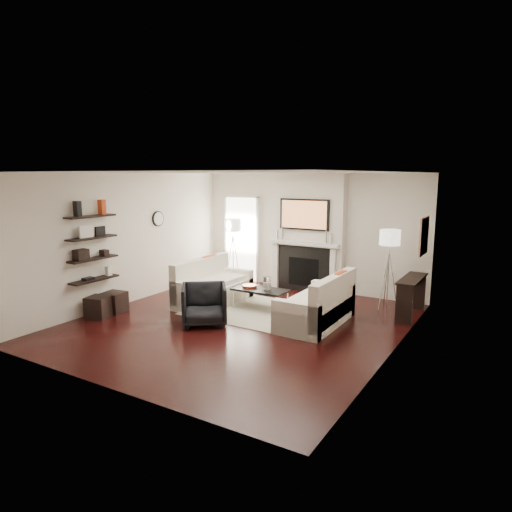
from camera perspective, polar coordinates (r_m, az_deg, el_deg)
The scene contains 71 objects.
room_envelope at distance 8.06m, azimuth -2.20°, elevation 0.76°, with size 6.00×6.00×6.00m.
chimney_breast at distance 10.56m, azimuth 6.38°, elevation 2.92°, with size 1.80×0.25×2.70m, color silver.
fireplace_surround at distance 10.57m, azimuth 5.99°, elevation -1.62°, with size 1.30×0.02×1.04m, color black.
firebox at distance 10.58m, azimuth 5.97°, elevation -2.00°, with size 0.75×0.02×0.65m, color black.
mantel_pilaster_l at distance 10.86m, azimuth 2.48°, elevation -1.10°, with size 0.12×0.08×1.10m, color white.
mantel_pilaster_r at distance 10.26m, azimuth 9.56°, elevation -1.89°, with size 0.12×0.08×1.10m, color white.
mantel_shelf at distance 10.42m, azimuth 5.93°, elevation 1.56°, with size 1.70×0.18×0.07m, color white.
tv_body at distance 10.37m, azimuth 6.06°, elevation 5.19°, with size 1.20×0.06×0.70m, color black.
tv_screen at distance 10.34m, azimuth 5.98°, elevation 5.18°, with size 1.10×0.01×0.62m, color #BF723F.
candlestick_l_tall at distance 10.65m, azimuth 3.29°, elevation 2.78°, with size 0.04×0.04×0.30m, color silver.
candlestick_l_short at distance 10.71m, azimuth 2.67°, elevation 2.67°, with size 0.04×0.04×0.24m, color silver.
candlestick_r_tall at distance 10.19m, azimuth 8.78°, elevation 2.35°, with size 0.04×0.04×0.30m, color silver.
candlestick_r_short at distance 10.14m, azimuth 9.45°, elevation 2.13°, with size 0.04×0.04×0.24m, color silver.
hallway_panel at distance 11.57m, azimuth -1.78°, elevation 2.11°, with size 0.90×0.02×2.10m, color white.
door_trim_l at distance 11.82m, azimuth -3.79°, elevation 2.26°, with size 0.06×0.06×2.16m, color white.
door_trim_r at distance 11.30m, azimuth 0.21°, elevation 1.92°, with size 0.06×0.06×2.16m, color white.
door_trim_top at distance 11.46m, azimuth -1.87°, elevation 7.45°, with size 1.02×0.06×0.06m, color white.
rug at distance 9.06m, azimuth 0.40°, elevation -6.91°, with size 2.60×2.00×0.01m, color #BAB498.
loveseat_left_base at distance 9.61m, azimuth -5.28°, elevation -4.70°, with size 0.85×1.80×0.42m, color white.
loveseat_left_back at distance 9.73m, azimuth -6.90°, elevation -2.62°, with size 0.18×1.80×0.80m, color white.
loveseat_left_arm_n at distance 8.97m, azimuth -8.36°, elevation -5.24°, with size 0.85×0.18×0.60m, color white.
loveseat_left_arm_s at distance 10.23m, azimuth -2.60°, elevation -3.23°, with size 0.85×0.18×0.60m, color white.
loveseat_left_cushion at distance 9.52m, azimuth -5.06°, elevation -3.22°, with size 0.63×1.44×0.10m, color white.
pillow_left_orange at distance 9.93m, azimuth -5.87°, elevation -1.15°, with size 0.10×0.42×0.42m, color #B83C16.
pillow_left_charcoal at distance 9.46m, azimuth -8.04°, elevation -1.81°, with size 0.10×0.40×0.40m, color black.
loveseat_right_base at distance 8.35m, azimuth 7.48°, elevation -7.03°, with size 0.85×1.80×0.42m, color white.
loveseat_right_back at distance 8.14m, azimuth 9.69°, elevation -5.22°, with size 0.18×1.80×0.80m, color white.
loveseat_right_arm_n at distance 7.62m, azimuth 5.03°, elevation -7.95°, with size 0.85×0.18×0.60m, color white.
loveseat_right_arm_s at distance 9.05m, azimuth 9.55°, elevation -5.14°, with size 0.85×0.18×0.60m, color white.
loveseat_right_cushion at distance 8.30m, azimuth 7.20°, elevation -5.26°, with size 0.63×1.44×0.10m, color white.
pillow_right_orange at distance 8.37m, azimuth 10.49°, elevation -3.39°, with size 0.10×0.42×0.42m, color #B83C16.
pillow_right_charcoal at distance 7.82m, azimuth 8.93°, elevation -4.36°, with size 0.10×0.40×0.40m, color black.
coffee_table at distance 9.11m, azimuth 0.54°, elevation -4.25°, with size 1.10×0.55×0.04m, color black.
coffee_leg_nw at distance 9.24m, azimuth -2.84°, elevation -5.40°, with size 0.02×0.02×0.38m, color silver.
coffee_leg_ne at distance 8.74m, azimuth 2.64°, elevation -6.30°, with size 0.02×0.02×0.38m, color silver.
coffee_leg_sw at distance 9.60m, azimuth -1.38°, elevation -4.80°, with size 0.02×0.02×0.38m, color silver.
coffee_leg_se at distance 9.12m, azimuth 3.97°, elevation -5.62°, with size 0.02×0.02×0.38m, color silver.
hurricane_glass at distance 9.00m, azimuth 1.37°, elevation -3.38°, with size 0.15×0.15×0.26m, color white.
hurricane_candle at distance 9.01m, azimuth 1.37°, elevation -3.78°, with size 0.10×0.10×0.16m, color white.
copper_bowl at distance 9.22m, azimuth -0.80°, elevation -3.78°, with size 0.30×0.30×0.05m, color #B8381E.
armchair at distance 8.28m, azimuth -6.50°, elevation -5.78°, with size 0.78×0.73×0.80m, color black.
lamp_left_post at distance 11.31m, azimuth -2.87°, elevation -0.39°, with size 0.02×0.02×1.20m, color silver.
lamp_left_shade at distance 11.19m, azimuth -2.91°, elevation 3.89°, with size 0.40×0.40×0.30m, color white.
lamp_left_leg_a at distance 11.25m, azimuth -2.41°, elevation -0.45°, with size 0.02×0.02×1.25m, color silver.
lamp_left_leg_b at distance 11.42m, azimuth -2.84°, elevation -0.29°, with size 0.02×0.02×1.25m, color silver.
lamp_left_leg_c at distance 11.27m, azimuth -3.37°, elevation -0.44°, with size 0.02×0.02×1.25m, color silver.
lamp_right_post at distance 9.46m, azimuth 16.15°, elevation -2.86°, with size 0.02×0.02×1.20m, color silver.
lamp_right_shade at distance 9.32m, azimuth 16.40°, elevation 2.24°, with size 0.40×0.40×0.30m, color white.
lamp_right_leg_a at distance 9.44m, azimuth 16.79°, elevation -2.93°, with size 0.02×0.02×1.25m, color silver.
lamp_right_leg_b at distance 9.57m, azimuth 15.98°, elevation -2.71°, with size 0.02×0.02×1.25m, color silver.
lamp_right_leg_c at distance 9.39m, azimuth 15.67°, elevation -2.94°, with size 0.02×0.02×1.25m, color silver.
console_top at distance 9.08m, azimuth 18.94°, elevation -2.71°, with size 0.35×1.20×0.04m, color black.
console_leg_n at distance 8.65m, azimuth 18.02°, elevation -5.84°, with size 0.30×0.04×0.71m, color black.
console_leg_s at distance 9.69m, azimuth 19.51°, elevation -4.23°, with size 0.30×0.04×0.71m, color black.
wall_art at distance 8.92m, azimuth 20.26°, elevation 2.35°, with size 0.03×0.70×0.70m, color tan.
shelf_bottom at distance 9.19m, azimuth -19.54°, elevation -2.79°, with size 0.25×1.00×0.04m, color black.
shelf_lower at distance 9.11m, azimuth -19.68°, elevation -0.33°, with size 0.25×1.00×0.04m, color black.
shelf_upper at distance 9.05m, azimuth -19.83°, elevation 2.16°, with size 0.25×1.00×0.04m, color black.
shelf_top at distance 9.01m, azimuth -19.98°, elevation 4.68°, with size 0.25×1.00×0.04m, color black.
decor_magfile_a at distance 8.83m, azimuth -21.42°, elevation 5.51°, with size 0.12×0.10×0.28m, color black.
decor_magfile_b at distance 9.18m, azimuth -18.71°, elevation 5.82°, with size 0.12×0.10×0.28m, color #B83C16.
decor_frame_a at distance 8.97m, azimuth -20.46°, elevation 2.87°, with size 0.04×0.30×0.22m, color white.
decor_frame_b at distance 9.17m, azimuth -18.90°, elevation 2.98°, with size 0.04×0.22×0.18m, color black.
decor_wine_rack at distance 8.93m, azimuth -21.04°, elevation 0.15°, with size 0.18×0.25×0.20m, color black.
decor_box_small at distance 9.27m, azimuth -18.44°, elevation 0.39°, with size 0.15×0.12×0.12m, color black.
decor_books at distance 9.09m, azimuth -20.25°, elevation -2.69°, with size 0.14×0.20×0.05m, color black.
decor_box_tall at distance 9.38m, azimuth -17.97°, elevation -1.77°, with size 0.10×0.10×0.18m, color white.
clock_rim at distance 10.40m, azimuth -12.17°, elevation 4.59°, with size 0.34×0.34×0.04m, color black.
clock_face at distance 10.39m, azimuth -12.07°, elevation 4.59°, with size 0.29×0.29×0.01m, color white.
ottoman_near at distance 9.39m, azimuth -17.30°, elevation -5.53°, with size 0.40×0.40×0.40m, color black.
ottoman_far at distance 9.16m, azimuth -19.06°, elevation -6.03°, with size 0.40×0.40×0.40m, color black.
Camera 1 is at (4.36, -6.65, 2.65)m, focal length 32.00 mm.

